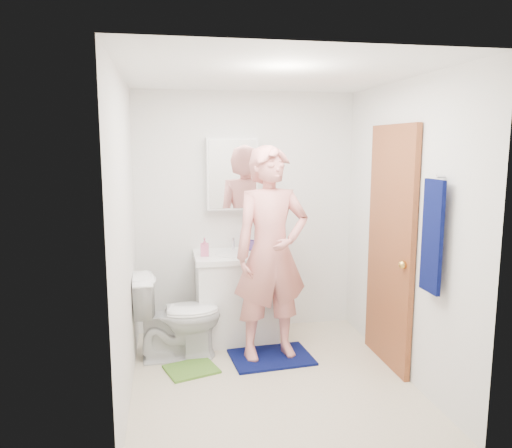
{
  "coord_description": "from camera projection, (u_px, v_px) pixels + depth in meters",
  "views": [
    {
      "loc": [
        -0.8,
        -3.72,
        1.89
      ],
      "look_at": [
        -0.07,
        0.25,
        1.24
      ],
      "focal_mm": 35.0,
      "sensor_mm": 36.0,
      "label": 1
    }
  ],
  "objects": [
    {
      "name": "door_knob",
      "position": [
        403.0,
        265.0,
        3.92
      ],
      "size": [
        0.07,
        0.07,
        0.07
      ],
      "primitive_type": "sphere",
      "color": "gold",
      "rests_on": "door"
    },
    {
      "name": "wall_right",
      "position": [
        404.0,
        230.0,
        4.06
      ],
      "size": [
        0.02,
        2.4,
        2.4
      ],
      "primitive_type": "cube",
      "color": "silver",
      "rests_on": "ground"
    },
    {
      "name": "ceiling",
      "position": [
        272.0,
        73.0,
        3.67
      ],
      "size": [
        2.2,
        2.4,
        0.02
      ],
      "primitive_type": "cube",
      "color": "white",
      "rests_on": "ground"
    },
    {
      "name": "vanity_cabinet",
      "position": [
        236.0,
        299.0,
        4.85
      ],
      "size": [
        0.75,
        0.55,
        0.8
      ],
      "primitive_type": "cube",
      "color": "white",
      "rests_on": "floor"
    },
    {
      "name": "mirror_panel",
      "position": [
        233.0,
        174.0,
        4.82
      ],
      "size": [
        0.46,
        0.01,
        0.66
      ],
      "primitive_type": "cube",
      "color": "white",
      "rests_on": "wall_back"
    },
    {
      "name": "wall_front",
      "position": [
        318.0,
        273.0,
        2.69
      ],
      "size": [
        2.2,
        0.02,
        2.4
      ],
      "primitive_type": "cube",
      "color": "silver",
      "rests_on": "ground"
    },
    {
      "name": "faucet",
      "position": [
        233.0,
        244.0,
        4.95
      ],
      "size": [
        0.03,
        0.03,
        0.12
      ],
      "primitive_type": "cylinder",
      "color": "silver",
      "rests_on": "countertop"
    },
    {
      "name": "man",
      "position": [
        271.0,
        253.0,
        4.32
      ],
      "size": [
        0.74,
        0.54,
        1.86
      ],
      "primitive_type": "imported",
      "rotation": [
        0.0,
        0.0,
        0.15
      ],
      "color": "#DC837C",
      "rests_on": "bath_mat"
    },
    {
      "name": "towel",
      "position": [
        432.0,
        237.0,
        3.48
      ],
      "size": [
        0.03,
        0.24,
        0.8
      ],
      "primitive_type": "cube",
      "color": "#070E46",
      "rests_on": "wall_right"
    },
    {
      "name": "bath_mat",
      "position": [
        271.0,
        357.0,
        4.44
      ],
      "size": [
        0.74,
        0.56,
        0.02
      ],
      "primitive_type": "cube",
      "rotation": [
        0.0,
        0.0,
        0.08
      ],
      "color": "#070E46",
      "rests_on": "floor"
    },
    {
      "name": "sink_basin",
      "position": [
        236.0,
        255.0,
        4.78
      ],
      "size": [
        0.4,
        0.4,
        0.03
      ],
      "primitive_type": "cylinder",
      "color": "white",
      "rests_on": "countertop"
    },
    {
      "name": "toilet",
      "position": [
        178.0,
        316.0,
        4.42
      ],
      "size": [
        0.77,
        0.46,
        0.77
      ],
      "primitive_type": "imported",
      "rotation": [
        0.0,
        0.0,
        1.6
      ],
      "color": "white",
      "rests_on": "floor"
    },
    {
      "name": "countertop",
      "position": [
        236.0,
        256.0,
        4.78
      ],
      "size": [
        0.79,
        0.59,
        0.05
      ],
      "primitive_type": "cube",
      "color": "white",
      "rests_on": "vanity_cabinet"
    },
    {
      "name": "door",
      "position": [
        390.0,
        247.0,
        4.23
      ],
      "size": [
        0.05,
        0.8,
        2.05
      ],
      "primitive_type": "cube",
      "color": "#9F532C",
      "rests_on": "ground"
    },
    {
      "name": "toothbrush_cup",
      "position": [
        250.0,
        245.0,
        4.93
      ],
      "size": [
        0.15,
        0.15,
        0.1
      ],
      "primitive_type": "imported",
      "rotation": [
        0.0,
        0.0,
        0.22
      ],
      "color": "#5F4394",
      "rests_on": "countertop"
    },
    {
      "name": "floor",
      "position": [
        270.0,
        380.0,
        4.06
      ],
      "size": [
        2.2,
        2.4,
        0.02
      ],
      "primitive_type": "cube",
      "color": "beige",
      "rests_on": "ground"
    },
    {
      "name": "wall_back",
      "position": [
        246.0,
        213.0,
        5.04
      ],
      "size": [
        2.2,
        0.02,
        2.4
      ],
      "primitive_type": "cube",
      "color": "silver",
      "rests_on": "ground"
    },
    {
      "name": "green_rug",
      "position": [
        191.0,
        369.0,
        4.21
      ],
      "size": [
        0.49,
        0.45,
        0.02
      ],
      "primitive_type": "cube",
      "rotation": [
        0.0,
        0.0,
        0.31
      ],
      "color": "#53852C",
      "rests_on": "floor"
    },
    {
      "name": "wall_left",
      "position": [
        124.0,
        239.0,
        3.67
      ],
      "size": [
        0.02,
        2.4,
        2.4
      ],
      "primitive_type": "cube",
      "color": "silver",
      "rests_on": "ground"
    },
    {
      "name": "towel_hook",
      "position": [
        441.0,
        176.0,
        3.43
      ],
      "size": [
        0.06,
        0.02,
        0.02
      ],
      "primitive_type": "cylinder",
      "rotation": [
        0.0,
        1.57,
        0.0
      ],
      "color": "silver",
      "rests_on": "wall_right"
    },
    {
      "name": "soap_dispenser",
      "position": [
        205.0,
        247.0,
        4.68
      ],
      "size": [
        0.08,
        0.08,
        0.17
      ],
      "primitive_type": "imported",
      "rotation": [
        0.0,
        0.0,
        -0.07
      ],
      "color": "#D36289",
      "rests_on": "countertop"
    },
    {
      "name": "medicine_cabinet",
      "position": [
        232.0,
        174.0,
        4.88
      ],
      "size": [
        0.5,
        0.12,
        0.7
      ],
      "primitive_type": "cube",
      "color": "white",
      "rests_on": "wall_back"
    }
  ]
}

